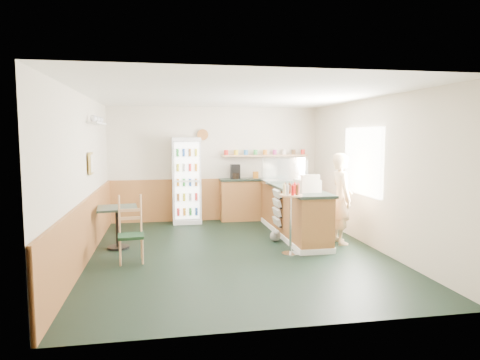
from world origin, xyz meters
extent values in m
plane|color=black|center=(0.00, 0.00, 0.00)|extent=(6.00, 6.00, 0.00)
cube|color=beige|center=(0.00, 3.01, 1.35)|extent=(5.00, 0.02, 2.70)
cube|color=beige|center=(-2.51, 0.00, 1.35)|extent=(0.02, 6.00, 2.70)
cube|color=beige|center=(2.51, 0.00, 1.35)|extent=(0.02, 6.00, 2.70)
cube|color=white|center=(0.00, 0.00, 2.71)|extent=(5.00, 6.00, 0.02)
cube|color=#A97136|center=(0.00, 2.97, 0.50)|extent=(4.98, 0.05, 1.00)
cube|color=#A97136|center=(-2.47, 0.00, 0.50)|extent=(0.05, 5.98, 1.00)
cube|color=white|center=(2.46, 0.30, 1.55)|extent=(0.06, 1.45, 1.25)
cube|color=gold|center=(-2.45, 0.50, 1.55)|extent=(0.03, 0.32, 0.38)
cube|color=white|center=(-2.40, 1.00, 2.25)|extent=(0.18, 1.20, 0.03)
cylinder|color=#985826|center=(-0.30, 2.94, 2.05)|extent=(0.26, 0.04, 0.26)
cube|color=#A97136|center=(1.35, 1.07, 0.47)|extent=(0.60, 2.95, 0.95)
cube|color=white|center=(1.35, 1.07, 0.05)|extent=(0.64, 2.97, 0.10)
cube|color=#26352B|center=(1.35, 1.08, 0.98)|extent=(0.68, 3.01, 0.05)
cube|color=#A97136|center=(1.20, 2.80, 0.47)|extent=(2.20, 0.38, 0.95)
cube|color=#26352B|center=(1.20, 2.80, 0.98)|extent=(2.24, 0.42, 0.05)
cube|color=tan|center=(1.20, 2.88, 1.55)|extent=(2.10, 0.22, 0.04)
cube|color=black|center=(0.45, 2.80, 1.18)|extent=(0.22, 0.18, 0.34)
cylinder|color=#B2664C|center=(0.25, 2.88, 1.63)|extent=(0.10, 0.10, 0.12)
cylinder|color=#B2664C|center=(0.49, 2.88, 1.63)|extent=(0.10, 0.10, 0.12)
cylinder|color=#B2664C|center=(0.72, 2.88, 1.63)|extent=(0.10, 0.10, 0.12)
cylinder|color=#B2664C|center=(0.96, 2.88, 1.63)|extent=(0.10, 0.10, 0.12)
cylinder|color=#B2664C|center=(1.20, 2.88, 1.63)|extent=(0.10, 0.10, 0.12)
cylinder|color=#B2664C|center=(1.44, 2.88, 1.63)|extent=(0.10, 0.10, 0.12)
cylinder|color=#B2664C|center=(1.67, 2.88, 1.63)|extent=(0.10, 0.10, 0.12)
cylinder|color=#B2664C|center=(1.91, 2.88, 1.63)|extent=(0.10, 0.10, 0.12)
cylinder|color=#B2664C|center=(2.15, 2.88, 1.63)|extent=(0.10, 0.10, 0.12)
cube|color=silver|center=(-0.70, 2.78, 0.99)|extent=(0.65, 0.46, 1.99)
cube|color=white|center=(-0.70, 2.55, 1.00)|extent=(0.55, 0.02, 1.75)
cube|color=silver|center=(-0.70, 2.48, 1.00)|extent=(0.59, 0.02, 1.82)
cube|color=silver|center=(1.35, 1.75, 1.04)|extent=(0.94, 0.49, 0.06)
cube|color=silver|center=(1.35, 1.75, 1.31)|extent=(0.92, 0.47, 0.47)
cube|color=beige|center=(1.35, 0.22, 1.12)|extent=(0.42, 0.44, 0.22)
imported|color=tan|center=(2.05, 0.30, 0.85)|extent=(0.45, 0.60, 1.71)
cylinder|color=silver|center=(0.90, -0.27, 0.01)|extent=(0.30, 0.30, 0.02)
cylinder|color=silver|center=(0.90, -0.27, 0.52)|extent=(0.04, 0.04, 1.01)
cylinder|color=tan|center=(0.90, -0.27, 1.02)|extent=(0.39, 0.39, 0.03)
cylinder|color=red|center=(1.01, -0.28, 1.12)|extent=(0.05, 0.05, 0.17)
cylinder|color=red|center=(0.99, -0.19, 1.12)|extent=(0.05, 0.05, 0.17)
cylinder|color=red|center=(0.90, -0.15, 1.12)|extent=(0.05, 0.05, 0.17)
cylinder|color=red|center=(0.82, -0.18, 1.12)|extent=(0.05, 0.05, 0.17)
cylinder|color=red|center=(0.78, -0.27, 1.12)|extent=(0.05, 0.05, 0.17)
cylinder|color=red|center=(0.81, -0.35, 1.12)|extent=(0.05, 0.05, 0.17)
cylinder|color=red|center=(0.89, -0.39, 1.12)|extent=(0.05, 0.05, 0.17)
cylinder|color=red|center=(0.98, -0.36, 1.12)|extent=(0.05, 0.05, 0.17)
cube|color=black|center=(1.01, 0.98, 0.25)|extent=(0.05, 0.46, 0.03)
cube|color=silver|center=(0.99, 0.98, 0.32)|extent=(0.09, 0.42, 0.16)
cube|color=black|center=(1.01, 0.98, 0.44)|extent=(0.05, 0.46, 0.03)
cube|color=silver|center=(0.99, 0.98, 0.51)|extent=(0.09, 0.42, 0.16)
cube|color=black|center=(1.01, 0.98, 0.62)|extent=(0.05, 0.46, 0.03)
cube|color=silver|center=(0.99, 0.98, 0.69)|extent=(0.09, 0.42, 0.16)
cube|color=black|center=(1.01, 0.98, 0.81)|extent=(0.05, 0.46, 0.03)
cube|color=silver|center=(0.99, 0.98, 0.88)|extent=(0.09, 0.42, 0.16)
cylinder|color=black|center=(-2.05, 0.64, 0.02)|extent=(0.39, 0.39, 0.04)
cylinder|color=black|center=(-2.05, 0.64, 0.37)|extent=(0.08, 0.08, 0.69)
cube|color=#26352B|center=(-2.05, 0.64, 0.74)|extent=(0.76, 0.76, 0.04)
cube|color=black|center=(-1.76, -0.27, 0.43)|extent=(0.43, 0.43, 0.05)
cylinder|color=tan|center=(-1.93, -0.44, 0.21)|extent=(0.03, 0.03, 0.42)
cylinder|color=tan|center=(-1.59, -0.44, 0.21)|extent=(0.03, 0.03, 0.42)
cylinder|color=tan|center=(-1.93, -0.10, 0.21)|extent=(0.03, 0.03, 0.42)
cylinder|color=tan|center=(-1.59, -0.10, 0.21)|extent=(0.03, 0.03, 0.42)
cube|color=tan|center=(-1.76, -0.09, 0.75)|extent=(0.36, 0.07, 0.64)
sphere|color=gray|center=(0.87, 0.65, 0.10)|extent=(0.21, 0.21, 0.21)
sphere|color=gray|center=(0.87, 0.55, 0.19)|extent=(0.12, 0.12, 0.12)
camera|label=1|loc=(-1.22, -7.17, 2.02)|focal=32.00mm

